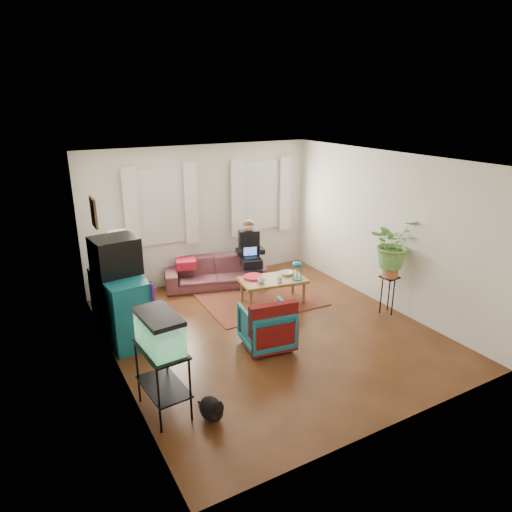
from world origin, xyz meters
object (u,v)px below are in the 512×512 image
dresser (121,307)px  plant_stand (388,295)px  sofa (215,268)px  side_table (123,283)px  coffee_table (273,291)px  aquarium_stand (163,380)px  armchair (267,324)px

dresser → plant_stand: dresser is taller
sofa → side_table: (-1.69, 0.17, -0.03)m
sofa → coffee_table: (0.54, -1.22, -0.14)m
side_table → aquarium_stand: aquarium_stand is taller
armchair → plant_stand: (2.29, -0.05, -0.02)m
sofa → dresser: size_ratio=1.69×
side_table → plant_stand: bearing=-35.5°
armchair → sofa: bearing=-88.5°
side_table → aquarium_stand: (-0.35, -3.27, 0.07)m
coffee_table → dresser: bearing=-171.5°
armchair → plant_stand: size_ratio=1.06×
plant_stand → dresser: bearing=162.3°
sofa → plant_stand: sofa is taller
armchair → coffee_table: (0.83, 1.19, -0.11)m
side_table → aquarium_stand: bearing=-96.1°
sofa → side_table: 1.70m
coffee_table → plant_stand: plant_stand is taller
side_table → plant_stand: (3.69, -2.63, -0.01)m
plant_stand → coffee_table: bearing=139.7°
sofa → coffee_table: bearing=-50.0°
armchair → aquarium_stand: bearing=29.8°
sofa → dresser: (-2.03, -1.18, 0.13)m
sofa → coffee_table: size_ratio=1.69×
armchair → coffee_table: size_ratio=0.62×
sofa → aquarium_stand: size_ratio=2.32×
armchair → plant_stand: 2.29m
dresser → armchair: bearing=-42.0°
aquarium_stand → dresser: bearing=85.2°
sofa → dresser: dresser is taller
dresser → aquarium_stand: dresser is taller
dresser → coffee_table: (2.56, -0.04, -0.27)m
sofa → plant_stand: 3.17m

